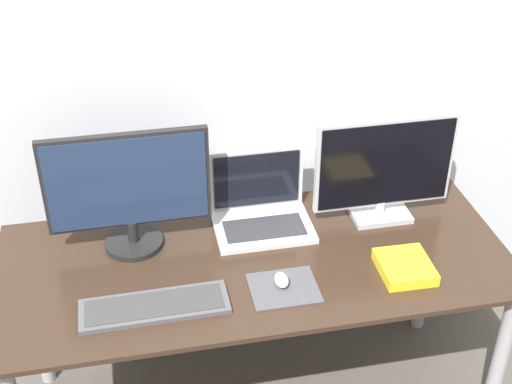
% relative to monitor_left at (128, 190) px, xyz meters
% --- Properties ---
extents(wall_back, '(7.00, 0.05, 2.50)m').
position_rel_monitor_left_xyz_m(wall_back, '(0.39, 0.27, 0.31)').
color(wall_back, silver).
rests_on(wall_back, ground_plane).
extents(desk, '(1.68, 0.72, 0.72)m').
position_rel_monitor_left_xyz_m(desk, '(0.39, -0.15, -0.33)').
color(desk, '#332319').
rests_on(desk, ground_plane).
extents(monitor_left, '(0.53, 0.19, 0.42)m').
position_rel_monitor_left_xyz_m(monitor_left, '(0.00, 0.00, 0.00)').
color(monitor_left, black).
rests_on(monitor_left, desk).
extents(monitor_right, '(0.49, 0.14, 0.38)m').
position_rel_monitor_left_xyz_m(monitor_right, '(0.87, 0.00, -0.03)').
color(monitor_right, '#B2B2B7').
rests_on(monitor_right, desk).
extents(laptop, '(0.34, 0.25, 0.25)m').
position_rel_monitor_left_xyz_m(laptop, '(0.45, 0.05, -0.16)').
color(laptop, silver).
rests_on(laptop, desk).
extents(keyboard, '(0.45, 0.15, 0.02)m').
position_rel_monitor_left_xyz_m(keyboard, '(0.04, -0.33, -0.21)').
color(keyboard, '#4C4C51').
rests_on(keyboard, desk).
extents(mousepad, '(0.21, 0.18, 0.00)m').
position_rel_monitor_left_xyz_m(mousepad, '(0.44, -0.32, -0.22)').
color(mousepad, '#47474C').
rests_on(mousepad, desk).
extents(mouse, '(0.04, 0.07, 0.03)m').
position_rel_monitor_left_xyz_m(mouse, '(0.44, -0.31, -0.20)').
color(mouse, silver).
rests_on(mouse, mousepad).
extents(book, '(0.17, 0.19, 0.04)m').
position_rel_monitor_left_xyz_m(book, '(0.84, -0.32, -0.20)').
color(book, yellow).
rests_on(book, desk).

